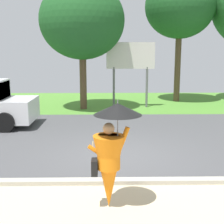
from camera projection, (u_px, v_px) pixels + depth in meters
ground_plane at (115, 131)px, 12.01m from camera, size 40.00×22.00×0.20m
monk_pedestrian at (110, 156)px, 5.85m from camera, size 1.03×0.90×2.13m
roadside_billboard at (131, 60)px, 16.52m from camera, size 2.60×0.12×3.50m
tree_center_back at (180, 7)px, 18.04m from camera, size 4.10×4.10×7.48m
tree_right_mid at (82, 21)px, 15.65m from camera, size 4.34×4.34×6.54m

